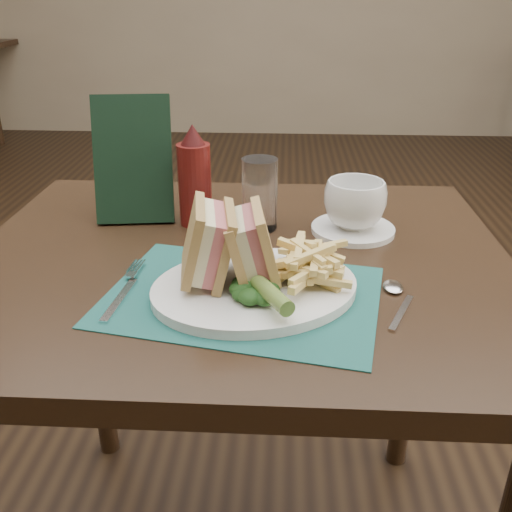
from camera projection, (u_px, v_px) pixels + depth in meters
The scene contains 17 objects.
floor at pixel (255, 407), 1.72m from camera, with size 7.00×7.00×0.00m, color black.
wall_back at pixel (278, 133), 4.87m from camera, with size 6.00×6.00×0.00m, color tan.
table_main at pixel (240, 428), 1.11m from camera, with size 0.90×0.75×0.75m, color black, non-canonical shape.
placemat at pixel (242, 296), 0.82m from camera, with size 0.38×0.27×0.00m, color #1A534D.
plate at pixel (255, 288), 0.82m from camera, with size 0.30×0.24×0.01m, color white, non-canonical shape.
sandwich_half_a at pixel (193, 243), 0.81m from camera, with size 0.06×0.12×0.11m, color tan, non-canonical shape.
sandwich_half_b at pixel (236, 245), 0.81m from camera, with size 0.06×0.11×0.10m, color tan, non-canonical shape.
kale_garnish at pixel (256, 292), 0.77m from camera, with size 0.11×0.08×0.03m, color #183B15, non-canonical shape.
pickle_spear at pixel (266, 290), 0.76m from camera, with size 0.02×0.02×0.12m, color #58772D.
fries_pile at pixel (306, 260), 0.82m from camera, with size 0.18×0.20×0.06m, color #E4C872, non-canonical shape.
fork at pixel (125, 287), 0.83m from camera, with size 0.03×0.17×0.01m, color silver, non-canonical shape.
spoon at pixel (398, 301), 0.80m from camera, with size 0.03×0.15×0.01m, color silver, non-canonical shape.
saucer at pixel (353, 229), 1.03m from camera, with size 0.15×0.15×0.01m, color white.
coffee_cup at pixel (355, 204), 1.01m from camera, with size 0.11×0.11×0.09m, color white.
drinking_glass at pixel (260, 194), 1.02m from camera, with size 0.06×0.06×0.13m, color white.
ketchup_bottle at pixel (195, 175), 1.03m from camera, with size 0.06×0.06×0.19m, color #52100E, non-canonical shape.
check_presenter at pixel (133, 160), 1.05m from camera, with size 0.14×0.02×0.23m, color black.
Camera 1 is at (0.08, -1.35, 1.16)m, focal length 40.00 mm.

